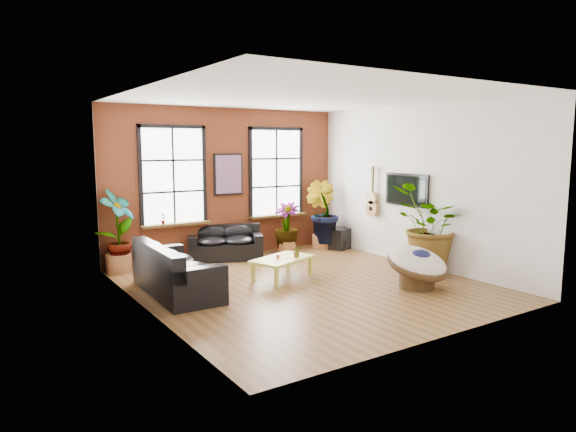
% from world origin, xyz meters
% --- Properties ---
extents(room, '(6.04, 6.54, 3.54)m').
position_xyz_m(room, '(0.00, 0.15, 1.75)').
color(room, brown).
rests_on(room, ground).
extents(sofa_back, '(1.87, 1.41, 0.77)m').
position_xyz_m(sofa_back, '(-0.25, 2.90, 0.35)').
color(sofa_back, black).
rests_on(sofa_back, ground).
extents(sofa_left, '(1.00, 2.29, 0.90)m').
position_xyz_m(sofa_left, '(-2.30, 0.79, 0.41)').
color(sofa_left, black).
rests_on(sofa_left, ground).
extents(coffee_table, '(1.45, 1.12, 0.49)m').
position_xyz_m(coffee_table, '(-0.09, 0.66, 0.36)').
color(coffee_table, '#C7D34C').
rests_on(coffee_table, ground).
extents(papasan_chair, '(1.20, 1.22, 0.84)m').
position_xyz_m(papasan_chair, '(1.63, -1.30, 0.43)').
color(papasan_chair, '#422D17').
rests_on(papasan_chair, ground).
extents(poster, '(0.74, 0.06, 0.98)m').
position_xyz_m(poster, '(0.00, 3.18, 1.95)').
color(poster, black).
rests_on(poster, room).
extents(tv_wall_unit, '(0.13, 1.86, 1.20)m').
position_xyz_m(tv_wall_unit, '(2.93, 0.60, 1.54)').
color(tv_wall_unit, black).
rests_on(tv_wall_unit, room).
extents(media_box, '(0.78, 0.72, 0.53)m').
position_xyz_m(media_box, '(2.72, 2.38, 0.26)').
color(media_box, black).
rests_on(media_box, ground).
extents(pot_back_left, '(0.59, 0.59, 0.38)m').
position_xyz_m(pot_back_left, '(-2.70, 2.94, 0.19)').
color(pot_back_left, '#9F5E34').
rests_on(pot_back_left, ground).
extents(pot_back_right, '(0.60, 0.60, 0.36)m').
position_xyz_m(pot_back_right, '(2.36, 2.63, 0.18)').
color(pot_back_right, '#9F5E34').
rests_on(pot_back_right, ground).
extents(pot_right_wall, '(0.52, 0.52, 0.36)m').
position_xyz_m(pot_right_wall, '(2.67, -0.69, 0.18)').
color(pot_right_wall, '#9F5E34').
rests_on(pot_right_wall, ground).
extents(pot_mid, '(0.56, 0.56, 0.32)m').
position_xyz_m(pot_mid, '(1.25, 2.56, 0.16)').
color(pot_mid, '#9F5E34').
rests_on(pot_mid, ground).
extents(floor_plant_back_left, '(1.02, 0.96, 1.60)m').
position_xyz_m(floor_plant_back_left, '(-2.68, 2.92, 0.95)').
color(floor_plant_back_left, '#155117').
rests_on(floor_plant_back_left, ground).
extents(floor_plant_back_right, '(0.95, 1.06, 1.60)m').
position_xyz_m(floor_plant_back_right, '(2.37, 2.63, 0.95)').
color(floor_plant_back_right, '#155117').
rests_on(floor_plant_back_right, ground).
extents(floor_plant_right_wall, '(1.75, 1.59, 1.68)m').
position_xyz_m(floor_plant_right_wall, '(2.66, -0.66, 1.00)').
color(floor_plant_right_wall, '#155117').
rests_on(floor_plant_right_wall, ground).
extents(floor_plant_mid, '(0.88, 0.88, 1.12)m').
position_xyz_m(floor_plant_mid, '(1.26, 2.60, 0.70)').
color(floor_plant_mid, '#155117').
rests_on(floor_plant_mid, ground).
extents(table_plant, '(0.25, 0.24, 0.22)m').
position_xyz_m(table_plant, '(0.18, 0.57, 0.52)').
color(table_plant, '#155117').
rests_on(table_plant, coffee_table).
extents(sill_plant_left, '(0.17, 0.17, 0.27)m').
position_xyz_m(sill_plant_left, '(-1.65, 3.13, 1.04)').
color(sill_plant_left, '#155117').
rests_on(sill_plant_left, room).
extents(sill_plant_right, '(0.19, 0.19, 0.27)m').
position_xyz_m(sill_plant_right, '(1.70, 3.13, 1.04)').
color(sill_plant_right, '#155117').
rests_on(sill_plant_right, room).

